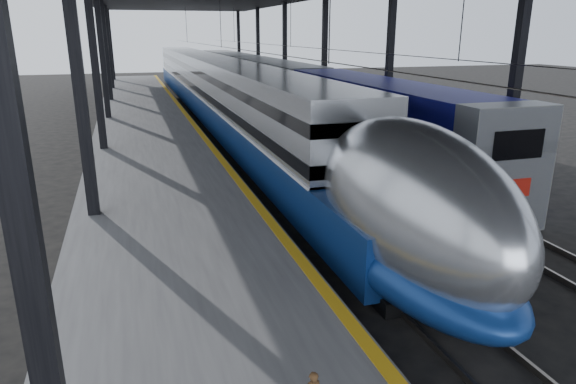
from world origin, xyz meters
name	(u,v)px	position (x,y,z in m)	size (l,w,h in m)	color
ground	(323,288)	(0.00, 0.00, 0.00)	(160.00, 160.00, 0.00)	black
platform	(148,137)	(-3.50, 20.00, 0.50)	(6.00, 80.00, 1.00)	#4C4C4F
yellow_strip	(195,126)	(-0.70, 20.00, 1.00)	(0.30, 80.00, 0.01)	#C89312
rails	(277,136)	(4.50, 20.00, 0.08)	(6.52, 80.00, 0.16)	slate
tgv_train	(219,93)	(2.00, 26.87, 2.16)	(3.22, 65.20, 4.61)	#B1B4B9
second_train	(276,88)	(7.00, 28.81, 2.17)	(3.11, 56.05, 4.28)	navy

